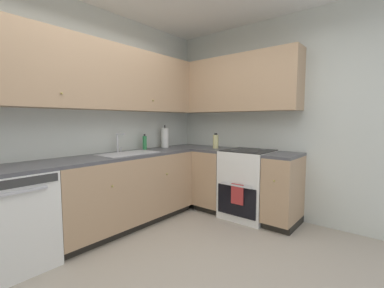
% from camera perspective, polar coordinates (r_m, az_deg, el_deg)
% --- Properties ---
extents(ground_plane, '(3.92, 3.12, 0.02)m').
position_cam_1_polar(ground_plane, '(2.47, -3.24, -27.63)').
color(ground_plane, '#A89E8E').
extents(wall_back, '(4.02, 0.05, 2.70)m').
position_cam_1_polar(wall_back, '(3.36, -23.77, 5.10)').
color(wall_back, silver).
rests_on(wall_back, ground_plane).
extents(wall_right, '(0.05, 3.22, 2.70)m').
position_cam_1_polar(wall_right, '(3.78, 17.56, 5.26)').
color(wall_right, silver).
rests_on(wall_right, ground_plane).
extents(dishwasher, '(0.60, 0.63, 0.88)m').
position_cam_1_polar(dishwasher, '(2.90, -34.65, -13.54)').
color(dishwasher, white).
rests_on(dishwasher, ground_plane).
extents(lower_cabinets_back, '(1.86, 0.62, 0.88)m').
position_cam_1_polar(lower_cabinets_back, '(3.43, -14.16, -9.91)').
color(lower_cabinets_back, tan).
rests_on(lower_cabinets_back, ground_plane).
extents(countertop_back, '(3.06, 0.60, 0.03)m').
position_cam_1_polar(countertop_back, '(3.34, -14.34, -2.38)').
color(countertop_back, '#4C4C51').
rests_on(countertop_back, lower_cabinets_back).
extents(lower_cabinets_right, '(0.62, 1.41, 0.88)m').
position_cam_1_polar(lower_cabinets_right, '(3.72, 11.14, -8.67)').
color(lower_cabinets_right, tan).
rests_on(lower_cabinets_right, ground_plane).
extents(countertop_right, '(0.60, 1.41, 0.03)m').
position_cam_1_polar(countertop_right, '(3.63, 11.25, -1.71)').
color(countertop_right, '#4C4C51').
rests_on(countertop_right, lower_cabinets_right).
extents(oven_range, '(0.68, 0.62, 1.07)m').
position_cam_1_polar(oven_range, '(3.69, 12.24, -8.43)').
color(oven_range, white).
rests_on(oven_range, ground_plane).
extents(upper_cabinets_back, '(2.74, 0.34, 0.78)m').
position_cam_1_polar(upper_cabinets_back, '(3.37, -18.41, 13.73)').
color(upper_cabinets_back, tan).
extents(upper_cabinets_right, '(0.32, 1.96, 0.78)m').
position_cam_1_polar(upper_cabinets_right, '(3.91, 8.61, 12.73)').
color(upper_cabinets_right, tan).
extents(sink, '(0.72, 0.40, 0.10)m').
position_cam_1_polar(sink, '(3.33, -13.72, -2.78)').
color(sink, '#B7B7BC').
rests_on(sink, countertop_back).
extents(faucet, '(0.07, 0.16, 0.25)m').
position_cam_1_polar(faucet, '(3.48, -15.80, 0.64)').
color(faucet, silver).
rests_on(faucet, countertop_back).
extents(soap_bottle, '(0.06, 0.06, 0.22)m').
position_cam_1_polar(soap_bottle, '(3.75, -10.35, 0.30)').
color(soap_bottle, '#338C4C').
rests_on(soap_bottle, countertop_back).
extents(paper_towel_roll, '(0.11, 0.11, 0.35)m').
position_cam_1_polar(paper_towel_roll, '(3.99, -5.96, 1.35)').
color(paper_towel_roll, white).
rests_on(paper_towel_roll, countertop_back).
extents(oil_bottle, '(0.08, 0.08, 0.22)m').
position_cam_1_polar(oil_bottle, '(3.86, 5.23, 0.59)').
color(oil_bottle, beige).
rests_on(oil_bottle, countertop_right).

